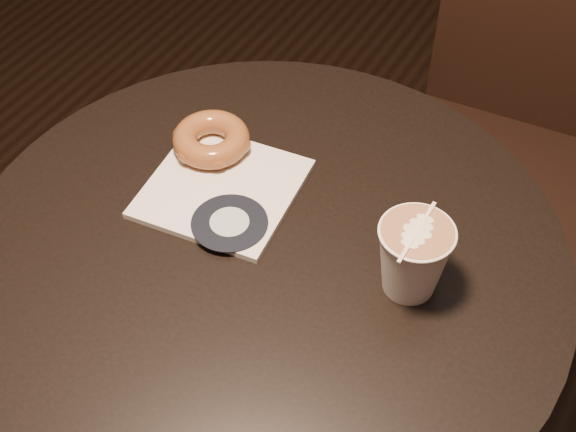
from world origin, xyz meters
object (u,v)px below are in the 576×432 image
Objects in this scene: cafe_table at (267,345)px; chair at (523,106)px; doughnut at (211,139)px; latte_cup at (413,259)px; pastry_bag at (222,188)px.

chair is (0.14, 0.65, -0.01)m from cafe_table.
doughnut is at bearing -120.80° from chair.
doughnut is at bearing 166.81° from latte_cup.
cafe_table is 0.78× the size of chair.
chair is 0.68m from pastry_bag.
latte_cup reaches higher than cafe_table.
doughnut is at bearing 127.09° from pastry_bag.
chair is 10.65× the size of latte_cup.
doughnut is (-0.14, 0.10, 0.22)m from cafe_table.
pastry_bag is (-0.09, 0.05, 0.20)m from cafe_table.
chair is at bearing 63.52° from doughnut.
cafe_table is at bearing -36.93° from pastry_bag.
pastry_bag is at bearing -115.06° from chair.
doughnut reaches higher than pastry_bag.
doughnut is (-0.05, 0.05, 0.02)m from pastry_bag.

